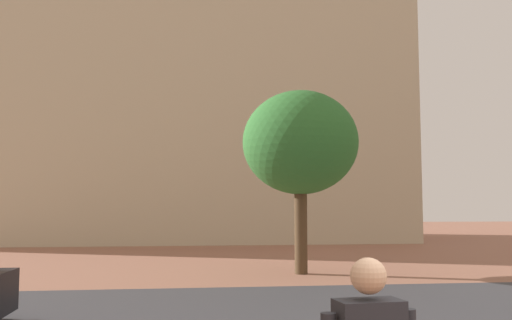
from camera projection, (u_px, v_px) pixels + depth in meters
The scene contains 4 objects.
ground_plane at pixel (277, 295), 12.70m from camera, with size 120.00×120.00×0.00m, color #93604C.
street_asphalt_strip at pixel (290, 308), 11.09m from camera, with size 120.00×6.00×0.00m, color #38383D.
landmark_building at pixel (176, 68), 35.59m from camera, with size 28.71×12.55×34.52m.
tree_curb_far at pixel (300, 143), 17.06m from camera, with size 3.59×3.59×5.65m.
Camera 1 is at (-2.09, -2.76, 2.03)m, focal length 38.56 mm.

